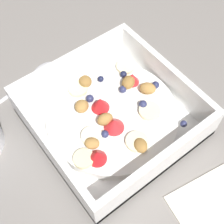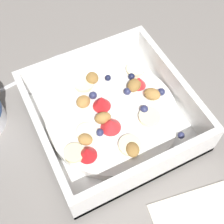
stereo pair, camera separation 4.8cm
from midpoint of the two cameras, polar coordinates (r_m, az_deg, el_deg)
name	(u,v)px [view 1 (the left image)]	position (r m, az deg, el deg)	size (l,w,h in m)	color
ground_plane	(115,112)	(0.51, -2.09, -0.25)	(2.40, 2.40, 0.00)	gray
fruit_bowl	(112,115)	(0.48, -2.79, -0.84)	(0.23, 0.23, 0.06)	white
spoon	(33,77)	(0.57, -16.74, 5.98)	(0.04, 0.17, 0.01)	silver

